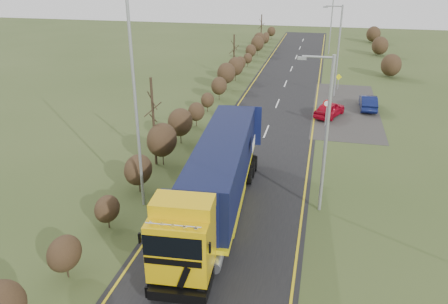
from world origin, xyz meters
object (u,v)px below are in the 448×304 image
at_px(streetlight_near, 325,130).
at_px(lorry, 217,177).
at_px(speed_sign, 327,108).
at_px(car_blue_sedan, 368,103).
at_px(car_red_hatchback, 330,109).

bearing_deg(streetlight_near, lorry, -160.46).
xyz_separation_m(lorry, speed_sign, (5.47, 15.96, -0.73)).
bearing_deg(lorry, car_blue_sedan, 62.51).
distance_m(lorry, streetlight_near, 6.11).
xyz_separation_m(lorry, streetlight_near, (5.30, 1.88, 2.39)).
height_order(car_blue_sedan, speed_sign, speed_sign).
bearing_deg(speed_sign, lorry, -108.92).
distance_m(streetlight_near, speed_sign, 14.42).
distance_m(car_blue_sedan, streetlight_near, 20.54).
bearing_deg(car_red_hatchback, speed_sign, 105.96).
relative_size(lorry, car_blue_sedan, 3.64).
relative_size(car_red_hatchback, car_blue_sedan, 0.98).
bearing_deg(car_blue_sedan, speed_sign, 55.46).
height_order(lorry, speed_sign, lorry).
xyz_separation_m(car_blue_sedan, streetlight_near, (-4.00, -19.73, 4.06)).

